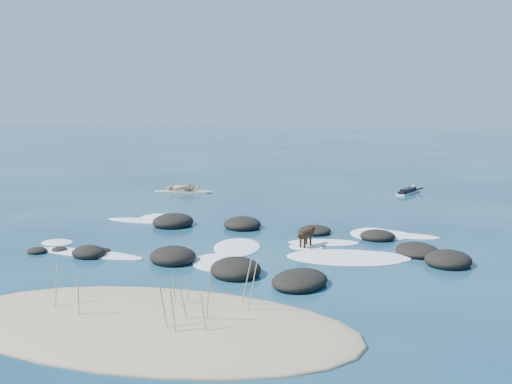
# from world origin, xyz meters

# --- Properties ---
(ground) EXTENTS (160.00, 160.00, 0.00)m
(ground) POSITION_xyz_m (0.00, 0.00, 0.00)
(ground) COLOR #0A2642
(ground) RESTS_ON ground
(sand_dune) EXTENTS (9.00, 4.40, 0.60)m
(sand_dune) POSITION_xyz_m (0.00, -8.20, 0.00)
(sand_dune) COLOR #9E8966
(sand_dune) RESTS_ON ground
(dune_grass) EXTENTS (4.27, 2.04, 1.23)m
(dune_grass) POSITION_xyz_m (0.56, -8.13, 0.64)
(dune_grass) COLOR #929E4C
(dune_grass) RESTS_ON ground
(reef_rocks) EXTENTS (13.46, 8.03, 0.60)m
(reef_rocks) POSITION_xyz_m (0.89, -1.73, 0.13)
(reef_rocks) COLOR black
(reef_rocks) RESTS_ON ground
(breaking_foam) EXTENTS (12.93, 7.61, 0.12)m
(breaking_foam) POSITION_xyz_m (0.91, -0.79, 0.01)
(breaking_foam) COLOR white
(breaking_foam) RESTS_ON ground
(standing_surfer_rig) EXTENTS (3.02, 1.01, 1.72)m
(standing_surfer_rig) POSITION_xyz_m (-5.78, 8.32, 0.68)
(standing_surfer_rig) COLOR beige
(standing_surfer_rig) RESTS_ON ground
(paddling_surfer_rig) EXTENTS (1.36, 2.14, 0.38)m
(paddling_surfer_rig) POSITION_xyz_m (5.37, 10.85, 0.13)
(paddling_surfer_rig) COLOR silver
(paddling_surfer_rig) RESTS_ON ground
(dog) EXTENTS (0.52, 1.04, 0.69)m
(dog) POSITION_xyz_m (2.13, -1.07, 0.46)
(dog) COLOR black
(dog) RESTS_ON ground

